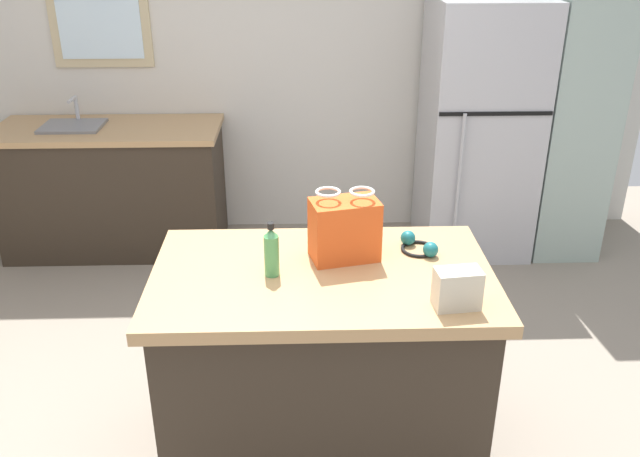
# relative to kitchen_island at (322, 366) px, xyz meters

# --- Properties ---
(back_wall) EXTENTS (5.41, 0.13, 2.55)m
(back_wall) POSITION_rel_kitchen_island_xyz_m (-0.25, 2.51, 0.82)
(back_wall) COLOR silver
(back_wall) RESTS_ON ground
(kitchen_island) EXTENTS (1.35, 0.83, 0.91)m
(kitchen_island) POSITION_rel_kitchen_island_xyz_m (0.00, 0.00, 0.00)
(kitchen_island) COLOR #33281E
(kitchen_island) RESTS_ON ground
(refrigerator) EXTENTS (0.73, 0.75, 1.73)m
(refrigerator) POSITION_rel_kitchen_island_xyz_m (1.15, 2.08, 0.41)
(refrigerator) COLOR #B7B7BC
(refrigerator) RESTS_ON ground
(tall_cabinet) EXTENTS (0.46, 0.67, 2.18)m
(tall_cabinet) POSITION_rel_kitchen_island_xyz_m (1.76, 2.08, 0.63)
(tall_cabinet) COLOR #9EB2A8
(tall_cabinet) RESTS_ON ground
(sink_counter) EXTENTS (1.53, 0.66, 1.08)m
(sink_counter) POSITION_rel_kitchen_island_xyz_m (-1.40, 2.12, -0.00)
(sink_counter) COLOR #33281E
(sink_counter) RESTS_ON ground
(shopping_bag) EXTENTS (0.30, 0.22, 0.30)m
(shopping_bag) POSITION_rel_kitchen_island_xyz_m (0.09, 0.12, 0.58)
(shopping_bag) COLOR #DB511E
(shopping_bag) RESTS_ON kitchen_island
(small_box) EXTENTS (0.17, 0.11, 0.15)m
(small_box) POSITION_rel_kitchen_island_xyz_m (0.47, -0.27, 0.53)
(small_box) COLOR beige
(small_box) RESTS_ON kitchen_island
(bottle) EXTENTS (0.06, 0.06, 0.22)m
(bottle) POSITION_rel_kitchen_island_xyz_m (-0.20, -0.02, 0.55)
(bottle) COLOR #4C9956
(bottle) RESTS_ON kitchen_island
(ear_defenders) EXTENTS (0.21, 0.21, 0.06)m
(ear_defenders) POSITION_rel_kitchen_island_xyz_m (0.41, 0.18, 0.47)
(ear_defenders) COLOR black
(ear_defenders) RESTS_ON kitchen_island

